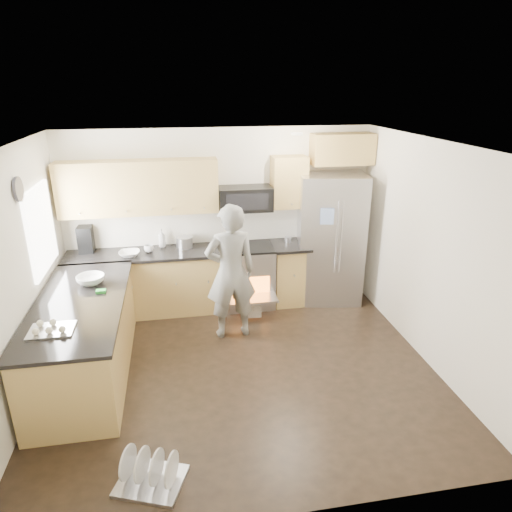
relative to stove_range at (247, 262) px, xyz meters
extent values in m
plane|color=black|center=(-0.35, -1.69, -0.68)|extent=(4.50, 4.50, 0.00)
cube|color=white|center=(-0.35, 0.31, 0.62)|extent=(4.50, 0.04, 2.60)
cube|color=white|center=(-0.35, -3.69, 0.62)|extent=(4.50, 0.04, 2.60)
cube|color=white|center=(-2.60, -1.69, 0.62)|extent=(0.04, 4.00, 2.60)
cube|color=white|center=(1.90, -1.69, 0.62)|extent=(0.04, 4.00, 2.60)
cube|color=white|center=(-0.35, -1.69, 1.92)|extent=(4.50, 4.00, 0.04)
cube|color=white|center=(-2.58, -0.69, 0.87)|extent=(0.04, 1.00, 1.00)
cylinder|color=#FFEBCC|center=(0.55, -0.59, 1.91)|extent=(0.14, 0.14, 0.02)
cylinder|color=#474754|center=(-2.57, -1.24, 1.47)|extent=(0.03, 0.26, 0.26)
cube|color=#B08B46|center=(-1.48, 0.01, -0.24)|extent=(2.15, 0.60, 0.87)
cube|color=black|center=(-1.48, 0.00, 0.23)|extent=(2.19, 0.64, 0.04)
cube|color=#B08B46|center=(0.65, 0.01, -0.24)|extent=(0.50, 0.60, 0.87)
cube|color=black|center=(0.65, 0.00, 0.23)|extent=(0.54, 0.64, 0.04)
cube|color=#B08B46|center=(-1.47, 0.14, 1.15)|extent=(2.16, 0.33, 0.74)
cube|color=#B08B46|center=(0.65, 0.14, 1.15)|extent=(0.50, 0.33, 0.74)
cube|color=#B08B46|center=(1.43, 0.14, 1.60)|extent=(0.90, 0.33, 0.44)
imported|color=silver|center=(-1.66, -0.10, 0.28)|extent=(0.28, 0.28, 0.07)
imported|color=silver|center=(-1.22, 0.21, 0.38)|extent=(0.10, 0.10, 0.27)
imported|color=silver|center=(-1.40, 0.01, 0.30)|extent=(0.13, 0.13, 0.11)
cylinder|color=#B7B7BC|center=(-0.90, 0.13, 0.33)|extent=(0.24, 0.24, 0.16)
cube|color=black|center=(-2.27, 0.20, 0.43)|extent=(0.20, 0.24, 0.37)
cylinder|color=#B7B7BC|center=(0.65, 0.12, 0.29)|extent=(0.10, 0.10, 0.08)
cube|color=#B08B46|center=(-2.10, -1.44, -0.24)|extent=(0.90, 2.30, 0.87)
cube|color=black|center=(-2.10, -1.44, 0.23)|extent=(0.96, 2.36, 0.04)
imported|color=white|center=(-2.04, -0.97, 0.30)|extent=(0.33, 0.33, 0.10)
cube|color=green|center=(-1.89, -1.25, 0.26)|extent=(0.11, 0.08, 0.03)
cube|color=#B7B7BC|center=(-2.24, -2.08, 0.29)|extent=(0.42, 0.32, 0.09)
cube|color=#B7B7BC|center=(0.00, -0.01, -0.23)|extent=(0.76, 0.62, 0.90)
cube|color=black|center=(0.00, -0.01, 0.24)|extent=(0.76, 0.60, 0.03)
cube|color=orange|center=(0.00, -0.33, -0.28)|extent=(0.56, 0.02, 0.34)
cube|color=#B7B7BC|center=(0.00, -0.49, -0.36)|extent=(0.70, 0.34, 0.03)
cube|color=silver|center=(0.00, -0.54, -0.50)|extent=(0.24, 0.03, 0.28)
cube|color=black|center=(0.00, 0.11, 0.94)|extent=(0.76, 0.40, 0.34)
cube|color=#B7B7BC|center=(1.27, 0.01, 0.30)|extent=(1.07, 0.90, 1.95)
cylinder|color=#B7B7BC|center=(1.24, -0.37, 0.44)|extent=(0.03, 0.03, 1.06)
cylinder|color=#B7B7BC|center=(1.30, -0.37, 0.44)|extent=(0.03, 0.03, 1.06)
cube|color=#FA91CB|center=(1.49, -0.37, 0.23)|extent=(0.25, 0.05, 0.32)
cube|color=#96B4F0|center=(1.08, -0.37, 0.76)|extent=(0.19, 0.04, 0.23)
imported|color=gray|center=(-0.34, -0.87, 0.23)|extent=(0.69, 0.49, 1.80)
cube|color=#B7B7BC|center=(-1.33, -3.18, -0.66)|extent=(0.66, 0.60, 0.03)
cylinder|color=silver|center=(-1.51, -3.11, -0.49)|extent=(0.12, 0.29, 0.30)
cylinder|color=silver|center=(-1.39, -3.16, -0.49)|extent=(0.12, 0.29, 0.30)
cylinder|color=silver|center=(-1.27, -3.21, -0.49)|extent=(0.12, 0.29, 0.30)
cylinder|color=silver|center=(-1.15, -3.26, -0.49)|extent=(0.12, 0.29, 0.30)
camera|label=1|loc=(-0.97, -6.23, 2.50)|focal=32.00mm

